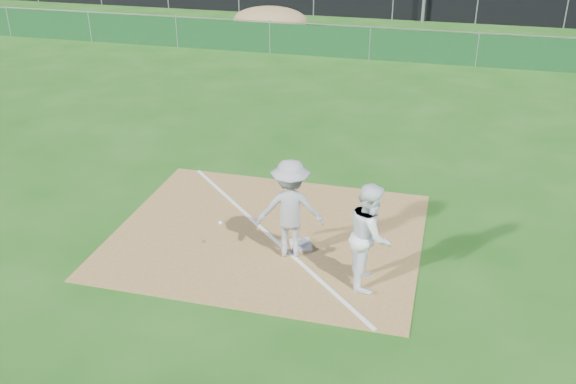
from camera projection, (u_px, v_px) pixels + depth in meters
The scene contains 10 objects.
ground at pixel (347, 98), 20.57m from camera, with size 90.00×90.00×0.00m, color #194F11.
infield_dirt at pixel (268, 234), 12.76m from camera, with size 6.00×5.00×0.02m, color olive.
foul_line at pixel (268, 234), 12.75m from camera, with size 0.08×7.00×0.01m, color white.
green_fence at pixel (370, 44), 24.64m from camera, with size 44.00×0.05×1.20m, color #103D19.
dirt_mound at pixel (270, 20), 28.81m from camera, with size 3.38×2.60×1.17m, color olive.
black_fence at pixel (393, 1), 31.44m from camera, with size 46.00×0.04×1.80m, color black.
parking_lot at pixel (402, 2), 36.17m from camera, with size 46.00×9.00×0.01m, color black.
first_base at pixel (301, 245), 12.30m from camera, with size 0.39×0.39×0.08m, color silver.
play_at_first at pixel (290, 209), 11.67m from camera, with size 1.96×0.96×1.90m.
runner at pixel (370, 235), 10.86m from camera, with size 0.92×0.72×1.90m, color white.
Camera 1 is at (3.19, -9.60, 6.42)m, focal length 40.00 mm.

